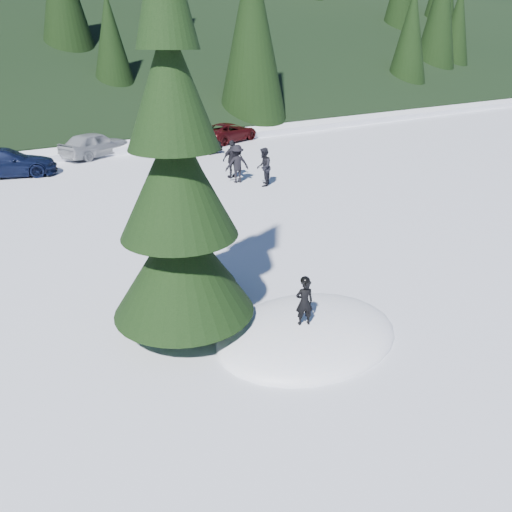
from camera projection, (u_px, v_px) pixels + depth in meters
ground at (307, 336)px, 11.57m from camera, size 200.00×200.00×0.00m
snow_mound at (307, 336)px, 11.57m from camera, size 4.48×3.52×0.96m
spruce_tall at (178, 195)px, 10.46m from camera, size 3.20×3.20×8.60m
spruce_short at (191, 222)px, 12.52m from camera, size 2.20×2.20×5.37m
child_skier at (304, 302)px, 10.91m from camera, size 0.47×0.40×1.10m
adult_0 at (264, 167)px, 23.35m from camera, size 1.09×1.10×1.80m
adult_1 at (233, 159)px, 24.73m from camera, size 1.12×0.51×1.87m
adult_2 at (237, 164)px, 23.93m from camera, size 1.29×0.92×1.81m
car_3 at (5, 162)px, 25.10m from camera, size 5.23×3.34×1.41m
car_4 at (94, 144)px, 29.42m from camera, size 4.68×3.33×1.48m
car_5 at (189, 145)px, 29.85m from camera, size 3.92×1.40×1.29m
car_6 at (229, 132)px, 34.08m from camera, size 4.92×3.32×1.25m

